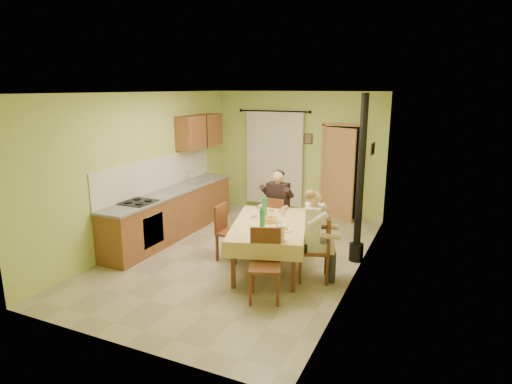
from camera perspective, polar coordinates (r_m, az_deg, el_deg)
The scene contains 17 objects.
floor at distance 7.64m, azimuth -2.04°, elevation -8.39°, with size 4.00×6.00×0.01m, color tan.
room_shell at distance 7.15m, azimuth -2.16°, elevation 5.24°, with size 4.04×6.04×2.82m.
kitchen_run at distance 8.64m, azimuth -11.07°, elevation -2.60°, with size 0.64×3.64×1.56m.
upper_cabinets at distance 9.49m, azimuth -7.49°, elevation 8.04°, with size 0.35×1.40×0.70m, color brown.
curtain at distance 10.08m, azimuth 2.44°, elevation 4.53°, with size 1.70×0.07×2.22m.
doorway at distance 9.64m, azimuth 11.17°, elevation 2.58°, with size 0.96×0.39×2.15m.
dining_table at distance 7.02m, azimuth 1.79°, elevation -7.10°, with size 1.64×2.17×0.76m.
tableware at distance 6.77m, azimuth 1.78°, elevation -3.91°, with size 0.98×1.46×0.33m.
chair_far at distance 8.02m, azimuth 2.78°, elevation -5.10°, with size 0.38×0.38×0.93m.
chair_near at distance 6.05m, azimuth 1.17°, elevation -11.58°, with size 0.55×0.55×0.99m.
chair_right at distance 6.68m, azimuth 7.80°, elevation -9.16°, with size 0.58×0.58×1.02m.
chair_left at distance 7.38m, azimuth -3.51°, elevation -6.80°, with size 0.40×0.40×0.96m.
man_far at distance 7.86m, azimuth 2.86°, elevation -0.99°, with size 0.58×0.47×1.39m.
man_right at distance 6.47m, azimuth 7.83°, elevation -4.37°, with size 0.58×0.64×1.39m.
stove_flue at distance 7.28m, azimuth 13.58°, elevation -1.38°, with size 0.24×0.24×2.80m.
picture_back at distance 9.81m, azimuth 6.99°, elevation 7.06°, with size 0.19×0.03×0.23m, color black.
picture_right at distance 7.69m, azimuth 15.31°, elevation 5.59°, with size 0.03×0.31×0.21m, color brown.
Camera 1 is at (3.16, -6.33, 2.88)m, focal length 30.00 mm.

